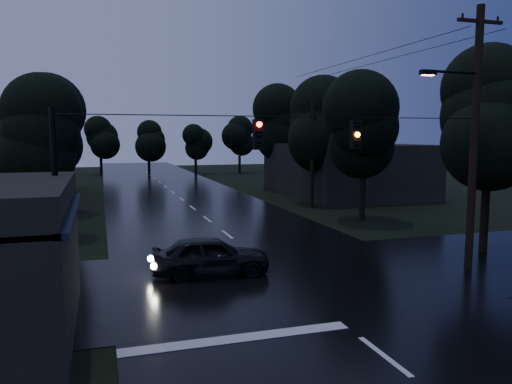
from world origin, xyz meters
TOP-DOWN VIEW (x-y plane):
  - main_road at (0.00, 30.00)m, footprint 12.00×120.00m
  - cross_street at (0.00, 12.00)m, footprint 60.00×9.00m
  - building_far_right at (14.00, 34.00)m, footprint 10.00×14.00m
  - utility_pole_main at (7.41, 11.00)m, footprint 3.50×0.30m
  - utility_pole_far at (8.30, 28.00)m, footprint 2.00×0.30m
  - anchor_pole_left at (-7.50, 11.00)m, footprint 0.18×0.18m
  - span_signals at (0.56, 10.99)m, footprint 15.00×0.37m
  - tree_corner_near at (10.00, 13.00)m, footprint 4.48×4.48m
  - tree_left_a at (-9.00, 22.00)m, footprint 3.92×3.92m
  - tree_left_b at (-9.60, 30.00)m, footprint 4.20×4.20m
  - tree_left_c at (-10.20, 40.00)m, footprint 4.48×4.48m
  - tree_right_a at (9.00, 22.00)m, footprint 4.20×4.20m
  - tree_right_b at (9.60, 30.00)m, footprint 4.48×4.48m
  - tree_right_c at (10.20, 40.00)m, footprint 4.76×4.76m
  - car at (-2.41, 12.98)m, footprint 4.45×2.04m

SIDE VIEW (x-z plane):
  - main_road at x=0.00m, z-range -0.01..0.01m
  - cross_street at x=0.00m, z-range -0.01..0.01m
  - car at x=-2.41m, z-range 0.00..1.48m
  - building_far_right at x=14.00m, z-range 0.00..4.40m
  - anchor_pole_left at x=-7.50m, z-range 0.00..6.00m
  - utility_pole_far at x=8.30m, z-range 0.13..7.63m
  - tree_left_a at x=-9.00m, z-range 1.11..9.37m
  - span_signals at x=0.56m, z-range 4.69..5.80m
  - utility_pole_main at x=7.41m, z-range 0.26..10.26m
  - tree_left_b at x=-9.60m, z-range 1.19..10.04m
  - tree_right_a at x=9.00m, z-range 1.19..10.04m
  - tree_corner_near at x=10.00m, z-range 1.27..10.71m
  - tree_left_c at x=-10.20m, z-range 1.27..10.71m
  - tree_right_b at x=9.60m, z-range 1.27..10.71m
  - tree_right_c at x=10.20m, z-range 1.35..11.38m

